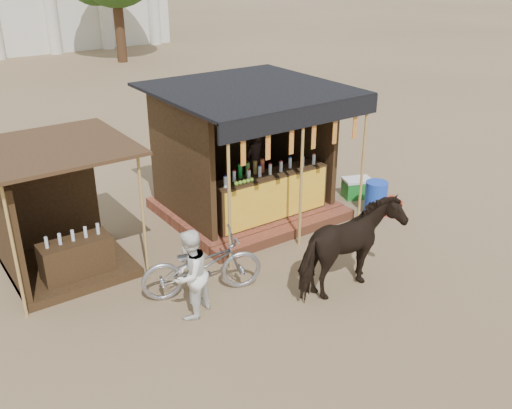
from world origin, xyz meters
name	(u,v)px	position (x,y,z in m)	size (l,w,h in m)	color
ground	(311,296)	(0.00, 0.00, 0.00)	(120.00, 120.00, 0.00)	#846B4C
main_stall	(248,169)	(1.02, 3.36, 1.02)	(3.60, 3.61, 2.78)	#964E31
secondary_stall	(54,229)	(-3.17, 3.24, 0.85)	(2.40, 2.40, 2.38)	#3D2816
cow	(350,249)	(0.63, -0.21, 0.80)	(0.87, 1.90, 1.61)	black
motorbike	(202,265)	(-1.42, 1.14, 0.53)	(0.71, 2.03, 1.06)	#97979F
bystander	(190,274)	(-1.87, 0.70, 0.74)	(0.72, 0.56, 1.47)	white
blue_barrel	(376,198)	(3.24, 1.70, 0.37)	(0.48, 0.48, 0.75)	#1940BD
red_crate	(389,206)	(3.55, 1.58, 0.15)	(0.44, 0.39, 0.31)	#A92D1C
cooler	(357,188)	(3.57, 2.60, 0.23)	(0.75, 0.63, 0.46)	#1B7B25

